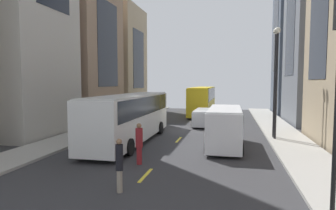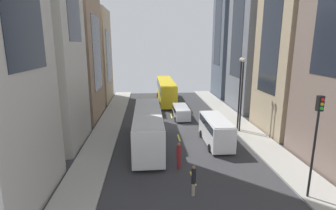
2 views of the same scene
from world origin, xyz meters
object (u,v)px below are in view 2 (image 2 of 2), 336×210
at_px(delivery_van_white, 216,129).
at_px(pedestrian_crossing_mid, 179,155).
at_px(streetcar_yellow, 166,89).
at_px(traffic_light_near_corner, 317,129).
at_px(city_bus_white, 148,125).
at_px(pedestrian_walking_far, 194,179).
at_px(car_silver_0, 181,111).

bearing_deg(delivery_van_white, pedestrian_crossing_mid, -130.83).
relative_size(streetcar_yellow, traffic_light_near_corner, 2.01).
distance_m(city_bus_white, pedestrian_walking_far, 9.50).
distance_m(delivery_van_white, car_silver_0, 9.42).
height_order(delivery_van_white, pedestrian_walking_far, delivery_van_white).
relative_size(delivery_van_white, traffic_light_near_corner, 0.95).
bearing_deg(delivery_van_white, pedestrian_walking_far, -113.22).
height_order(car_silver_0, traffic_light_near_corner, traffic_light_near_corner).
bearing_deg(city_bus_white, pedestrian_walking_far, -72.72).
bearing_deg(delivery_van_white, city_bus_white, 177.20).
xyz_separation_m(city_bus_white, pedestrian_walking_far, (2.81, -9.03, -0.88)).
bearing_deg(traffic_light_near_corner, streetcar_yellow, 103.00).
height_order(streetcar_yellow, delivery_van_white, streetcar_yellow).
bearing_deg(traffic_light_near_corner, car_silver_0, 106.48).
distance_m(delivery_van_white, traffic_light_near_corner, 10.68).
relative_size(streetcar_yellow, pedestrian_crossing_mid, 6.10).
bearing_deg(traffic_light_near_corner, city_bus_white, 134.94).
distance_m(city_bus_white, streetcar_yellow, 19.59).
distance_m(city_bus_white, delivery_van_white, 6.57).
bearing_deg(pedestrian_crossing_mid, streetcar_yellow, -43.29).
height_order(streetcar_yellow, traffic_light_near_corner, traffic_light_near_corner).
relative_size(pedestrian_crossing_mid, traffic_light_near_corner, 0.33).
distance_m(streetcar_yellow, pedestrian_walking_far, 28.38).
xyz_separation_m(streetcar_yellow, car_silver_0, (1.20, -10.50, -1.18)).
bearing_deg(pedestrian_walking_far, pedestrian_crossing_mid, 116.72).
height_order(delivery_van_white, pedestrian_crossing_mid, delivery_van_white).
bearing_deg(pedestrian_walking_far, car_silver_0, 104.74).
distance_m(car_silver_0, traffic_light_near_corner, 19.93).
height_order(city_bus_white, traffic_light_near_corner, traffic_light_near_corner).
relative_size(streetcar_yellow, car_silver_0, 2.75).
distance_m(city_bus_white, pedestrian_crossing_mid, 5.76).
relative_size(delivery_van_white, car_silver_0, 1.31).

